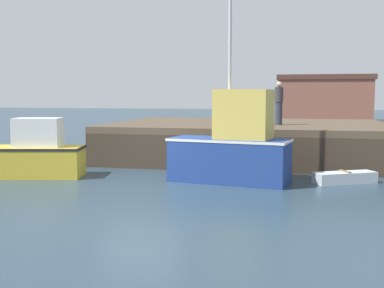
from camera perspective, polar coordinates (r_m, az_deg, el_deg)
ground at (r=14.98m, az=-6.41°, el=-4.78°), size 120.00×160.00×0.10m
pier at (r=20.30m, az=6.57°, el=1.76°), size 11.36×8.16×1.52m
fishing_boat_near_left at (r=16.82m, az=-19.36°, el=-1.16°), size 4.03×2.18×1.95m
fishing_boat_near_right at (r=14.88m, az=4.89°, el=-0.27°), size 3.89×2.00×5.96m
rowboat at (r=15.52m, az=17.66°, el=-3.81°), size 1.99×1.43×0.39m
dockworker at (r=19.38m, az=10.25°, el=4.78°), size 0.34×0.34×1.71m
warehouse at (r=52.14m, az=15.35°, el=5.25°), size 9.48×6.66×4.74m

